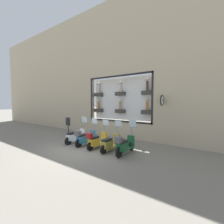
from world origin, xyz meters
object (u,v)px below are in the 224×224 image
at_px(scooter_teal_3, 85,138).
at_px(scooter_white_4, 75,136).
at_px(scooter_green_0, 124,145).
at_px(scooter_olive_1, 110,143).
at_px(scooter_yellow_2, 96,140).
at_px(shop_sign_post, 68,127).

relative_size(scooter_teal_3, scooter_white_4, 1.00).
relative_size(scooter_green_0, scooter_olive_1, 1.01).
xyz_separation_m(scooter_olive_1, scooter_yellow_2, (-0.06, 0.91, 0.04)).
bearing_deg(scooter_green_0, scooter_olive_1, 86.85).
bearing_deg(scooter_olive_1, shop_sign_post, 82.96).
distance_m(scooter_green_0, scooter_teal_3, 2.74).
distance_m(scooter_green_0, scooter_olive_1, 0.92).
height_order(scooter_yellow_2, shop_sign_post, shop_sign_post).
bearing_deg(scooter_green_0, scooter_teal_3, 90.15).
xyz_separation_m(scooter_yellow_2, scooter_white_4, (0.07, 1.83, -0.03)).
xyz_separation_m(scooter_teal_3, scooter_white_4, (0.06, 0.91, -0.04)).
distance_m(scooter_white_4, shop_sign_post, 1.45).
height_order(scooter_green_0, scooter_yellow_2, scooter_green_0).
xyz_separation_m(scooter_green_0, scooter_white_4, (0.06, 3.65, -0.05)).
relative_size(scooter_olive_1, scooter_white_4, 1.00).
bearing_deg(scooter_teal_3, scooter_white_4, 86.04).
bearing_deg(scooter_yellow_2, scooter_olive_1, -85.97).
height_order(scooter_teal_3, shop_sign_post, scooter_teal_3).
relative_size(scooter_white_4, shop_sign_post, 1.15).
xyz_separation_m(scooter_olive_1, shop_sign_post, (0.50, 4.04, 0.42)).
height_order(scooter_white_4, shop_sign_post, scooter_white_4).
distance_m(scooter_teal_3, scooter_white_4, 0.92).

